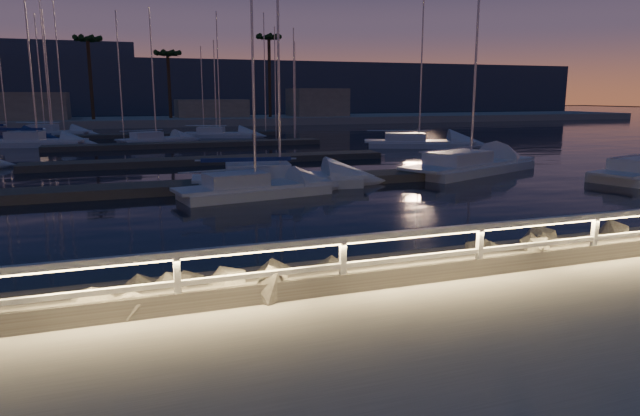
# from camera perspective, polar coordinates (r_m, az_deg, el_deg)

# --- Properties ---
(ground) EXTENTS (400.00, 400.00, 0.00)m
(ground) POSITION_cam_1_polar(r_m,az_deg,el_deg) (11.66, 11.48, -7.01)
(ground) COLOR #9B978C
(ground) RESTS_ON ground
(harbor_water) EXTENTS (400.00, 440.00, 0.60)m
(harbor_water) POSITION_cam_1_polar(r_m,az_deg,el_deg) (41.30, -11.73, 4.68)
(harbor_water) COLOR black
(harbor_water) RESTS_ON ground
(guard_rail) EXTENTS (44.11, 0.12, 1.06)m
(guard_rail) POSITION_cam_1_polar(r_m,az_deg,el_deg) (11.41, 11.34, -3.36)
(guard_rail) COLOR silver
(guard_rail) RESTS_ON ground
(riprap) EXTENTS (36.64, 2.53, 1.31)m
(riprap) POSITION_cam_1_polar(r_m,az_deg,el_deg) (15.47, 22.32, -3.97)
(riprap) COLOR slate
(riprap) RESTS_ON ground
(floating_docks) EXTENTS (22.00, 36.00, 0.40)m
(floating_docks) POSITION_cam_1_polar(r_m,az_deg,el_deg) (42.50, -12.01, 5.62)
(floating_docks) COLOR #554E47
(floating_docks) RESTS_ON ground
(far_shore) EXTENTS (160.00, 14.00, 5.20)m
(far_shore) POSITION_cam_1_polar(r_m,az_deg,el_deg) (83.72, -16.22, 8.57)
(far_shore) COLOR #9B978C
(far_shore) RESTS_ON ground
(palm_left) EXTENTS (3.00, 3.00, 11.20)m
(palm_left) POSITION_cam_1_polar(r_m,az_deg,el_deg) (81.69, -22.21, 15.06)
(palm_left) COLOR #443120
(palm_left) RESTS_ON ground
(palm_center) EXTENTS (3.00, 3.00, 9.70)m
(palm_center) POSITION_cam_1_polar(r_m,az_deg,el_deg) (82.94, -14.99, 14.49)
(palm_center) COLOR #443120
(palm_center) RESTS_ON ground
(palm_right) EXTENTS (3.00, 3.00, 12.20)m
(palm_right) POSITION_cam_1_polar(r_m,az_deg,el_deg) (84.62, -5.13, 16.27)
(palm_right) COLOR #443120
(palm_right) RESTS_ON ground
(distant_hills) EXTENTS (230.00, 37.50, 18.00)m
(distant_hills) POSITION_cam_1_polar(r_m,az_deg,el_deg) (144.02, -26.96, 10.54)
(distant_hills) COLOR #343E51
(distant_hills) RESTS_ON ground
(sailboat_b) EXTENTS (6.97, 3.09, 11.49)m
(sailboat_b) POSITION_cam_1_polar(r_m,az_deg,el_deg) (23.99, -6.87, 2.06)
(sailboat_b) COLOR silver
(sailboat_b) RESTS_ON ground
(sailboat_c) EXTENTS (8.20, 3.54, 13.49)m
(sailboat_c) POSITION_cam_1_polar(r_m,az_deg,el_deg) (26.47, -4.49, 3.02)
(sailboat_c) COLOR silver
(sailboat_c) RESTS_ON ground
(sailboat_h) EXTENTS (9.76, 6.09, 16.05)m
(sailboat_h) POSITION_cam_1_polar(r_m,az_deg,el_deg) (32.12, 14.55, 4.20)
(sailboat_h) COLOR silver
(sailboat_h) RESTS_ON ground
(sailboat_i) EXTENTS (7.80, 3.92, 12.88)m
(sailboat_i) POSITION_cam_1_polar(r_m,az_deg,el_deg) (52.46, -26.59, 5.99)
(sailboat_i) COLOR silver
(sailboat_i) RESTS_ON ground
(sailboat_j) EXTENTS (6.90, 4.31, 11.45)m
(sailboat_j) POSITION_cam_1_polar(r_m,az_deg,el_deg) (51.90, -16.24, 6.63)
(sailboat_j) COLOR silver
(sailboat_j) RESTS_ON ground
(sailboat_k) EXTENTS (7.35, 4.42, 12.09)m
(sailboat_k) POSITION_cam_1_polar(r_m,az_deg,el_deg) (57.98, -10.14, 7.34)
(sailboat_k) COLOR silver
(sailboat_k) RESTS_ON ground
(sailboat_l) EXTENTS (8.97, 5.78, 14.81)m
(sailboat_l) POSITION_cam_1_polar(r_m,az_deg,el_deg) (47.13, 9.57, 6.53)
(sailboat_l) COLOR silver
(sailboat_l) RESTS_ON ground
(sailboat_m) EXTENTS (7.62, 4.03, 12.58)m
(sailboat_m) POSITION_cam_1_polar(r_m,az_deg,el_deg) (64.83, -25.32, 6.89)
(sailboat_m) COLOR silver
(sailboat_m) RESTS_ON ground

